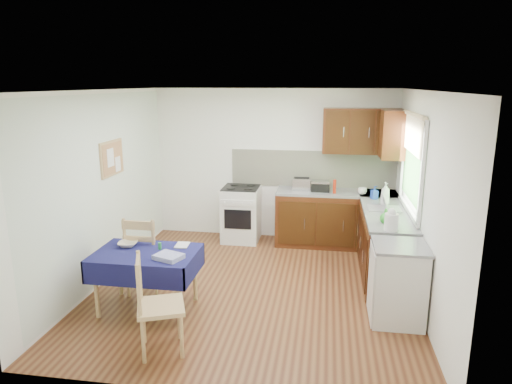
% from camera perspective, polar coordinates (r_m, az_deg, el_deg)
% --- Properties ---
extents(floor, '(4.20, 4.20, 0.00)m').
position_cam_1_polar(floor, '(6.03, -0.32, -11.89)').
color(floor, '#4D2614').
rests_on(floor, ground).
extents(ceiling, '(4.00, 4.20, 0.02)m').
position_cam_1_polar(ceiling, '(5.45, -0.36, 12.61)').
color(ceiling, white).
rests_on(ceiling, wall_back).
extents(wall_back, '(4.00, 0.02, 2.50)m').
position_cam_1_polar(wall_back, '(7.64, 2.20, 3.44)').
color(wall_back, white).
rests_on(wall_back, ground).
extents(wall_front, '(4.00, 0.02, 2.50)m').
position_cam_1_polar(wall_front, '(3.64, -5.71, -8.07)').
color(wall_front, white).
rests_on(wall_front, ground).
extents(wall_left, '(0.02, 4.20, 2.50)m').
position_cam_1_polar(wall_left, '(6.24, -18.78, 0.42)').
color(wall_left, white).
rests_on(wall_left, ground).
extents(wall_right, '(0.02, 4.20, 2.50)m').
position_cam_1_polar(wall_right, '(5.65, 20.11, -1.00)').
color(wall_right, white).
rests_on(wall_right, ground).
extents(base_cabinets, '(1.90, 2.30, 0.86)m').
position_cam_1_polar(base_cabinets, '(6.99, 12.46, -4.78)').
color(base_cabinets, '#331109').
rests_on(base_cabinets, ground).
extents(worktop_back, '(1.90, 0.60, 0.04)m').
position_cam_1_polar(worktop_back, '(7.38, 10.02, -0.06)').
color(worktop_back, slate).
rests_on(worktop_back, base_cabinets).
extents(worktop_right, '(0.60, 1.70, 0.04)m').
position_cam_1_polar(worktop_right, '(6.32, 16.08, -2.70)').
color(worktop_right, slate).
rests_on(worktop_right, base_cabinets).
extents(worktop_corner, '(0.60, 0.60, 0.04)m').
position_cam_1_polar(worktop_corner, '(7.42, 15.04, -0.25)').
color(worktop_corner, slate).
rests_on(worktop_corner, base_cabinets).
extents(splashback, '(2.70, 0.02, 0.60)m').
position_cam_1_polar(splashback, '(7.59, 7.07, 2.89)').
color(splashback, '#EDE8C9').
rests_on(splashback, wall_back).
extents(upper_cabinets, '(1.20, 0.85, 0.70)m').
position_cam_1_polar(upper_cabinets, '(7.24, 14.12, 7.28)').
color(upper_cabinets, '#331109').
rests_on(upper_cabinets, wall_back).
extents(stove, '(0.60, 0.61, 0.92)m').
position_cam_1_polar(stove, '(7.61, -1.87, -2.72)').
color(stove, silver).
rests_on(stove, ground).
extents(window, '(0.04, 1.48, 1.26)m').
position_cam_1_polar(window, '(6.24, 18.96, 4.16)').
color(window, '#255021').
rests_on(window, wall_right).
extents(fridge, '(0.58, 0.60, 0.89)m').
position_cam_1_polar(fridge, '(5.34, 17.30, -10.80)').
color(fridge, silver).
rests_on(fridge, ground).
extents(corkboard, '(0.04, 0.62, 0.47)m').
position_cam_1_polar(corkboard, '(6.43, -17.56, 4.05)').
color(corkboard, tan).
rests_on(corkboard, wall_left).
extents(dining_table, '(1.16, 0.79, 0.70)m').
position_cam_1_polar(dining_table, '(5.44, -13.56, -8.33)').
color(dining_table, '#0F103E').
rests_on(dining_table, ground).
extents(chair_far, '(0.45, 0.45, 1.01)m').
position_cam_1_polar(chair_far, '(5.86, -13.76, -7.39)').
color(chair_far, tan).
rests_on(chair_far, ground).
extents(chair_near, '(0.57, 0.57, 1.00)m').
position_cam_1_polar(chair_near, '(4.62, -12.49, -13.27)').
color(chair_near, tan).
rests_on(chair_near, ground).
extents(toaster, '(0.28, 0.17, 0.22)m').
position_cam_1_polar(toaster, '(7.36, 5.72, 1.00)').
color(toaster, '#B4B4B9').
rests_on(toaster, worktop_back).
extents(sandwich_press, '(0.28, 0.25, 0.17)m').
position_cam_1_polar(sandwich_press, '(7.34, 8.06, 0.76)').
color(sandwich_press, black).
rests_on(sandwich_press, worktop_back).
extents(sauce_bottle, '(0.05, 0.05, 0.22)m').
position_cam_1_polar(sauce_bottle, '(7.20, 9.79, 0.68)').
color(sauce_bottle, red).
rests_on(sauce_bottle, worktop_back).
extents(yellow_packet, '(0.14, 0.12, 0.16)m').
position_cam_1_polar(yellow_packet, '(7.43, 8.72, 0.88)').
color(yellow_packet, gold).
rests_on(yellow_packet, worktop_back).
extents(dish_rack, '(0.44, 0.33, 0.21)m').
position_cam_1_polar(dish_rack, '(6.46, 15.74, -1.91)').
color(dish_rack, gray).
rests_on(dish_rack, worktop_right).
extents(kettle, '(0.16, 0.16, 0.27)m').
position_cam_1_polar(kettle, '(5.56, 16.58, -3.43)').
color(kettle, silver).
rests_on(kettle, worktop_right).
extents(cup, '(0.15, 0.15, 0.11)m').
position_cam_1_polar(cup, '(7.24, 13.16, 0.11)').
color(cup, white).
rests_on(cup, worktop_back).
extents(soap_bottle_a, '(0.16, 0.16, 0.33)m').
position_cam_1_polar(soap_bottle_a, '(6.66, 15.85, -0.23)').
color(soap_bottle_a, silver).
rests_on(soap_bottle_a, worktop_right).
extents(soap_bottle_b, '(0.12, 0.11, 0.19)m').
position_cam_1_polar(soap_bottle_b, '(7.00, 14.59, -0.06)').
color(soap_bottle_b, blue).
rests_on(soap_bottle_b, worktop_right).
extents(soap_bottle_c, '(0.17, 0.17, 0.18)m').
position_cam_1_polar(soap_bottle_c, '(5.83, 15.90, -2.92)').
color(soap_bottle_c, green).
rests_on(soap_bottle_c, worktop_right).
extents(plate_bowl, '(0.25, 0.25, 0.06)m').
position_cam_1_polar(plate_bowl, '(5.62, -15.73, -6.28)').
color(plate_bowl, beige).
rests_on(plate_bowl, dining_table).
extents(book, '(0.17, 0.22, 0.02)m').
position_cam_1_polar(book, '(5.52, -9.98, -6.54)').
color(book, white).
rests_on(book, dining_table).
extents(spice_jar, '(0.04, 0.04, 0.08)m').
position_cam_1_polar(spice_jar, '(5.43, -11.94, -6.61)').
color(spice_jar, '#23823A').
rests_on(spice_jar, dining_table).
extents(tea_towel, '(0.35, 0.31, 0.05)m').
position_cam_1_polar(tea_towel, '(5.14, -10.86, -7.94)').
color(tea_towel, navy).
rests_on(tea_towel, dining_table).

